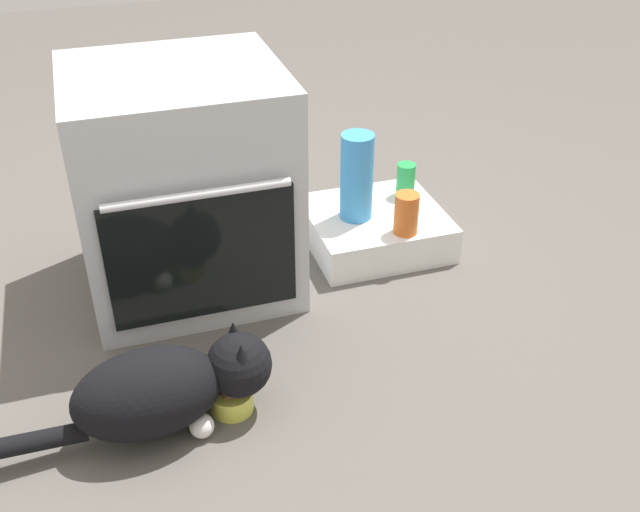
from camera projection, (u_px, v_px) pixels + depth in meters
ground at (223, 346)px, 2.16m from camera, size 8.00×8.00×0.00m
oven at (183, 184)px, 2.26m from camera, size 0.62×0.62×0.70m
pantry_cabinet at (375, 228)px, 2.60m from camera, size 0.46×0.42×0.13m
food_bowl at (232, 399)px, 1.93m from camera, size 0.11×0.11×0.08m
cat at (164, 388)px, 1.83m from camera, size 0.79×0.25×0.24m
water_bottle at (357, 177)px, 2.46m from camera, size 0.11×0.11×0.30m
soda_can at (406, 180)px, 2.64m from camera, size 0.07×0.07×0.12m
sauce_jar at (406, 214)px, 2.41m from camera, size 0.08×0.08×0.14m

